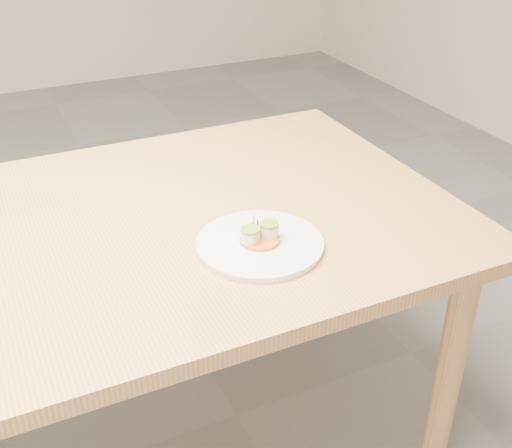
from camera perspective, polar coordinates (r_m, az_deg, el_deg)
name	(u,v)px	position (r m, az deg, el deg)	size (l,w,h in m)	color
dinner_plate	(260,243)	(1.43, 0.36, -1.69)	(0.29, 0.29, 0.07)	white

